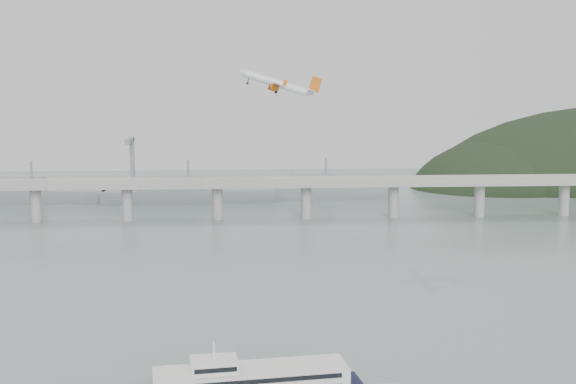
{
  "coord_description": "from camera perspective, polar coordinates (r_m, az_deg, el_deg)",
  "views": [
    {
      "loc": [
        -19.12,
        -228.03,
        76.47
      ],
      "look_at": [
        0.0,
        55.0,
        36.0
      ],
      "focal_mm": 48.0,
      "sensor_mm": 36.0,
      "label": 1
    }
  ],
  "objects": [
    {
      "name": "distant_fleet",
      "position": [
        516.39,
        -19.12,
        -0.15
      ],
      "size": [
        453.0,
        60.9,
        40.0
      ],
      "color": "slate",
      "rests_on": "ground"
    },
    {
      "name": "bridge",
      "position": [
        432.43,
        -1.45,
        0.3
      ],
      "size": [
        800.0,
        22.0,
        23.9
      ],
      "color": "#979794",
      "rests_on": "ground"
    },
    {
      "name": "airliner",
      "position": [
        318.96,
        -0.72,
        8.0
      ],
      "size": [
        35.8,
        32.27,
        13.26
      ],
      "rotation": [
        0.05,
        -0.3,
        3.12
      ],
      "color": "white",
      "rests_on": "ground"
    },
    {
      "name": "ground",
      "position": [
        241.27,
        0.9,
        -10.36
      ],
      "size": [
        900.0,
        900.0,
        0.0
      ],
      "primitive_type": "plane",
      "color": "slate",
      "rests_on": "ground"
    }
  ]
}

